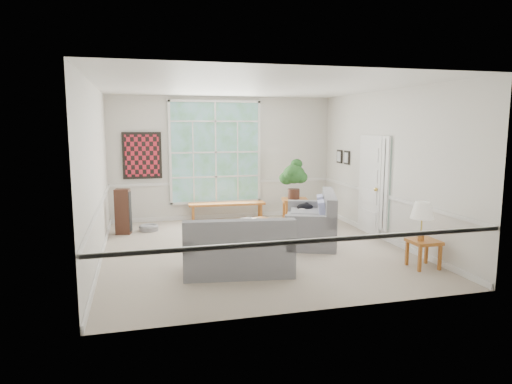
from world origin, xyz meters
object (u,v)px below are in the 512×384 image
loveseat_right (310,217)px  end_table (295,211)px  loveseat_front (238,244)px  coffee_table (250,231)px  side_table (423,254)px

loveseat_right → end_table: loveseat_right is taller
loveseat_front → coffee_table: 1.98m
loveseat_front → end_table: 3.85m
loveseat_front → coffee_table: (0.66, 1.85, -0.26)m
loveseat_front → end_table: bearing=65.0°
loveseat_front → coffee_table: loveseat_front is taller
end_table → side_table: bearing=-76.7°
coffee_table → loveseat_front: bearing=-134.5°
loveseat_right → loveseat_front: loveseat_right is taller
loveseat_right → coffee_table: loveseat_right is taller
coffee_table → side_table: 3.32m
end_table → side_table: 3.85m
loveseat_right → side_table: (1.16, -2.07, -0.26)m
coffee_table → end_table: size_ratio=1.83×
loveseat_right → side_table: bearing=-40.1°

